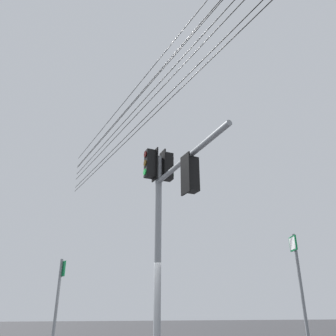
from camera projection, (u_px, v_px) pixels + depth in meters
signal_mast_assembly at (166, 197)px, 9.61m from camera, size 4.09×1.52×6.02m
route_sign_primary at (58, 301)px, 7.88m from camera, size 0.29×0.16×2.44m
route_sign_secondary at (300, 286)px, 7.49m from camera, size 0.37×0.11×2.95m
overhead_wire_span at (148, 96)px, 12.54m from camera, size 18.64×6.76×2.61m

